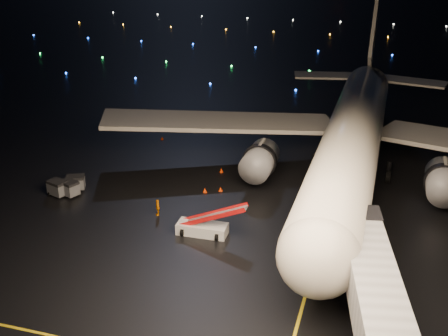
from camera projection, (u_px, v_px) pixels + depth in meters
The scene contains 13 objects.
lane_centre at pixel (328, 213), 58.04m from camera, with size 0.25×80.00×0.02m, color yellow.
lane_cross at pixel (49, 335), 40.41m from camera, with size 60.00×0.25×0.02m, color yellow.
airliner at pixel (358, 100), 64.94m from camera, with size 62.40×59.28×17.68m, color beige, non-canonical shape.
belt_loader at pixel (202, 218), 53.35m from camera, with size 7.07×1.93×3.43m, color silver, non-canonical shape.
crew_c at pixel (158, 207), 57.25m from camera, with size 1.03×0.43×1.76m, color orange.
safety_cone_0 at pixel (205, 190), 62.50m from camera, with size 0.48×0.48×0.55m, color #F83400.
safety_cone_1 at pixel (221, 170), 67.71m from camera, with size 0.47×0.47×0.54m, color #F83400.
safety_cone_2 at pixel (221, 189), 62.80m from camera, with size 0.46×0.46×0.53m, color #F83400.
safety_cone_3 at pixel (162, 138), 78.34m from camera, with size 0.42×0.42×0.48m, color #F83400.
taxiway_lights at pixel (324, 46), 141.51m from camera, with size 164.00×92.00×0.36m, color black, non-canonical shape.
baggage_cart_0 at pixel (76, 183), 62.91m from camera, with size 1.98×1.39×1.68m, color slate.
baggage_cart_1 at pixel (69, 188), 61.54m from camera, with size 2.01×1.41×1.71m, color slate.
baggage_cart_2 at pixel (58, 188), 61.53m from camera, with size 2.06×1.44×1.75m, color slate.
Camera 1 is at (16.38, -37.62, 26.81)m, focal length 45.00 mm.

